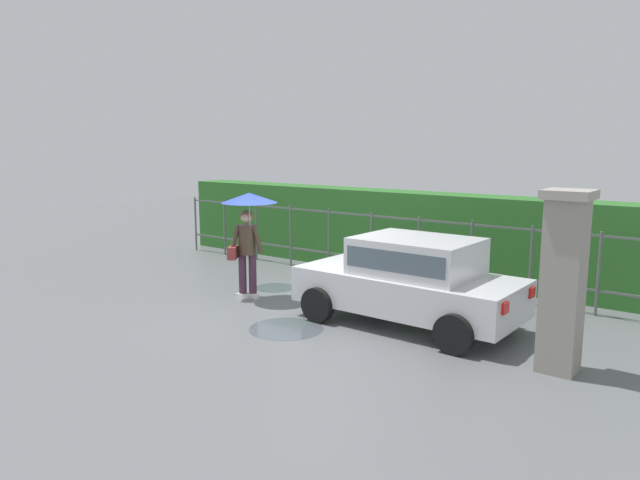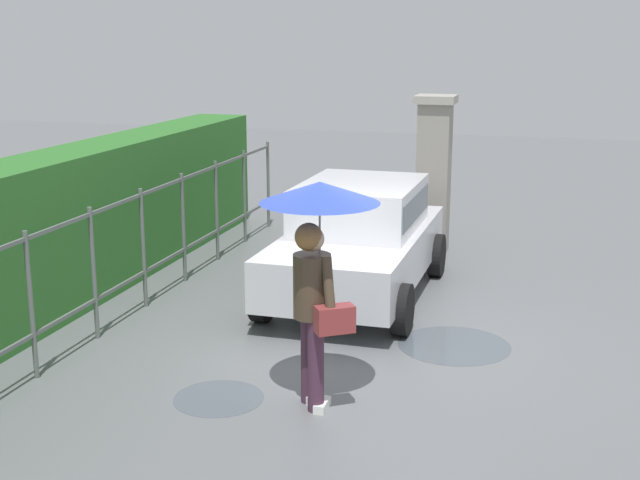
# 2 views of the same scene
# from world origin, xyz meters

# --- Properties ---
(ground_plane) EXTENTS (40.00, 40.00, 0.00)m
(ground_plane) POSITION_xyz_m (0.00, 0.00, 0.00)
(ground_plane) COLOR slate
(car) EXTENTS (3.76, 1.90, 1.48)m
(car) POSITION_xyz_m (1.73, 0.56, 0.80)
(car) COLOR silver
(car) RESTS_ON ground
(pedestrian) EXTENTS (1.07, 1.07, 2.07)m
(pedestrian) POSITION_xyz_m (-1.61, 0.15, 1.56)
(pedestrian) COLOR #47283D
(pedestrian) RESTS_ON ground
(gate_pillar) EXTENTS (0.60, 0.60, 2.42)m
(gate_pillar) POSITION_xyz_m (4.28, -0.03, 1.24)
(gate_pillar) COLOR gray
(gate_pillar) RESTS_ON ground
(fence_section) EXTENTS (11.77, 0.05, 1.50)m
(fence_section) POSITION_xyz_m (-0.62, 3.00, 0.83)
(fence_section) COLOR #59605B
(fence_section) RESTS_ON ground
(hedge_row) EXTENTS (12.72, 0.90, 1.90)m
(hedge_row) POSITION_xyz_m (-0.62, 4.03, 0.95)
(hedge_row) COLOR #2D6B28
(hedge_row) RESTS_ON ground
(puddle_near) EXTENTS (1.24, 1.24, 0.00)m
(puddle_near) POSITION_xyz_m (0.23, -0.88, 0.00)
(puddle_near) COLOR #4C545B
(puddle_near) RESTS_ON ground
(puddle_far) EXTENTS (0.85, 0.85, 0.00)m
(puddle_far) POSITION_xyz_m (-1.76, 1.07, 0.00)
(puddle_far) COLOR #4C545B
(puddle_far) RESTS_ON ground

